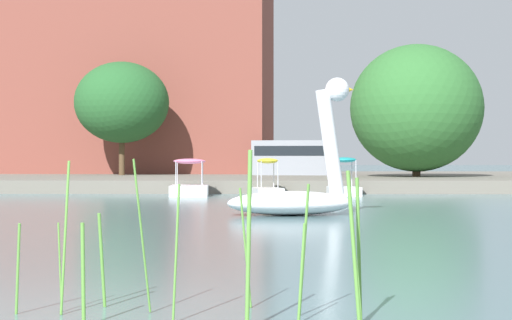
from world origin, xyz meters
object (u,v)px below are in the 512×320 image
at_px(pedal_boat_yellow, 268,184).
at_px(tree_broadleaf_left, 122,102).
at_px(pedal_boat_teal, 344,184).
at_px(swan_boat, 297,189).
at_px(tree_willow_overhanging, 416,108).
at_px(parked_van, 293,156).
at_px(pedal_boat_pink, 189,185).

height_order(pedal_boat_yellow, tree_broadleaf_left, tree_broadleaf_left).
bearing_deg(pedal_boat_teal, pedal_boat_yellow, -179.63).
xyz_separation_m(swan_boat, pedal_boat_yellow, (-0.79, 11.77, -0.19)).
height_order(swan_boat, pedal_boat_teal, swan_boat).
xyz_separation_m(tree_willow_overhanging, tree_broadleaf_left, (-15.03, 4.07, 0.54)).
bearing_deg(pedal_boat_yellow, pedal_boat_teal, 0.37).
bearing_deg(pedal_boat_yellow, swan_boat, -86.18).
bearing_deg(tree_willow_overhanging, parked_van, 142.97).
bearing_deg(pedal_boat_pink, swan_boat, -72.38).
bearing_deg(parked_van, tree_willow_overhanging, -37.03).
distance_m(pedal_boat_yellow, tree_willow_overhanging, 12.74).
relative_size(swan_boat, pedal_boat_pink, 1.47).
height_order(swan_boat, parked_van, swan_boat).
xyz_separation_m(pedal_boat_teal, pedal_boat_pink, (-5.84, 0.02, -0.04)).
distance_m(swan_boat, tree_willow_overhanging, 22.86).
height_order(pedal_boat_pink, tree_broadleaf_left, tree_broadleaf_left).
bearing_deg(pedal_boat_yellow, tree_broadleaf_left, 119.22).
bearing_deg(pedal_boat_yellow, tree_willow_overhanging, 54.10).
bearing_deg(tree_broadleaf_left, pedal_boat_yellow, -60.78).
bearing_deg(pedal_boat_teal, swan_boat, -100.08).
height_order(pedal_boat_teal, tree_willow_overhanging, tree_willow_overhanging).
distance_m(pedal_boat_teal, tree_broadleaf_left, 18.07).
bearing_deg(tree_broadleaf_left, pedal_boat_teal, -52.55).
distance_m(swan_boat, pedal_boat_pink, 12.39).
distance_m(pedal_boat_pink, parked_van, 15.02).
bearing_deg(pedal_boat_pink, pedal_boat_teal, -0.20).
distance_m(pedal_boat_pink, tree_broadleaf_left, 15.33).
bearing_deg(swan_boat, pedal_boat_yellow, 93.82).
height_order(pedal_boat_pink, tree_willow_overhanging, tree_willow_overhanging).
relative_size(swan_boat, tree_willow_overhanging, 0.44).
relative_size(tree_willow_overhanging, parked_van, 1.78).
bearing_deg(swan_boat, tree_broadleaf_left, 108.50).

